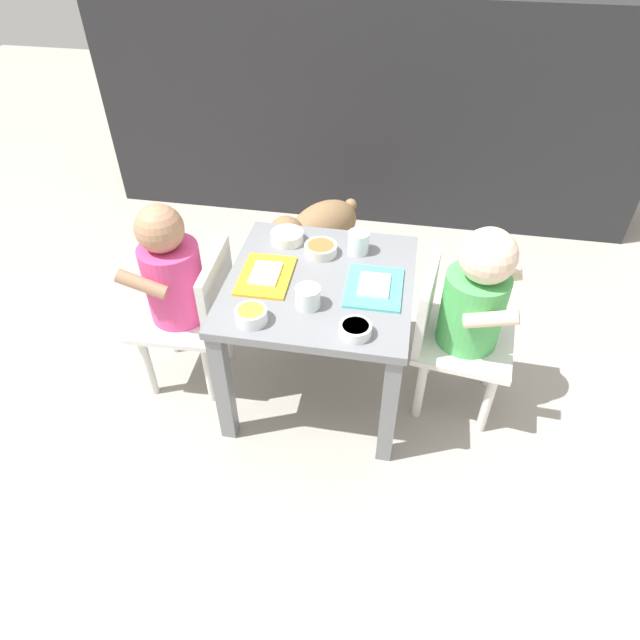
# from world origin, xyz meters

# --- Properties ---
(ground_plane) EXTENTS (7.00, 7.00, 0.00)m
(ground_plane) POSITION_xyz_m (0.00, 0.00, 0.00)
(ground_plane) COLOR #9E998E
(kitchen_cabinet_back) EXTENTS (2.39, 0.38, 0.95)m
(kitchen_cabinet_back) POSITION_xyz_m (0.00, 1.27, 0.48)
(kitchen_cabinet_back) COLOR #232326
(kitchen_cabinet_back) RESTS_ON ground
(dining_table) EXTENTS (0.53, 0.56, 0.44)m
(dining_table) POSITION_xyz_m (0.00, 0.00, 0.36)
(dining_table) COLOR slate
(dining_table) RESTS_ON ground
(seated_child_left) EXTENTS (0.29, 0.29, 0.64)m
(seated_child_left) POSITION_xyz_m (-0.43, -0.03, 0.40)
(seated_child_left) COLOR silver
(seated_child_left) RESTS_ON ground
(seated_child_right) EXTENTS (0.31, 0.31, 0.64)m
(seated_child_right) POSITION_xyz_m (0.43, 0.01, 0.40)
(seated_child_right) COLOR silver
(seated_child_right) RESTS_ON ground
(dog) EXTENTS (0.36, 0.42, 0.32)m
(dog) POSITION_xyz_m (-0.13, 0.63, 0.20)
(dog) COLOR olive
(dog) RESTS_ON ground
(food_tray_left) EXTENTS (0.15, 0.21, 0.02)m
(food_tray_left) POSITION_xyz_m (-0.16, -0.01, 0.44)
(food_tray_left) COLOR gold
(food_tray_left) RESTS_ON dining_table
(food_tray_right) EXTENTS (0.16, 0.20, 0.02)m
(food_tray_right) POSITION_xyz_m (0.16, -0.01, 0.44)
(food_tray_right) COLOR #4CC6BC
(food_tray_right) RESTS_ON dining_table
(water_cup_left) EXTENTS (0.07, 0.07, 0.06)m
(water_cup_left) POSITION_xyz_m (-0.01, -0.12, 0.46)
(water_cup_left) COLOR white
(water_cup_left) RESTS_ON dining_table
(water_cup_right) EXTENTS (0.06, 0.06, 0.07)m
(water_cup_right) POSITION_xyz_m (0.09, 0.16, 0.46)
(water_cup_right) COLOR white
(water_cup_right) RESTS_ON dining_table
(veggie_bowl_far) EXTENTS (0.08, 0.08, 0.04)m
(veggie_bowl_far) POSITION_xyz_m (-0.14, -0.21, 0.46)
(veggie_bowl_far) COLOR white
(veggie_bowl_far) RESTS_ON dining_table
(veggie_bowl_near) EXTENTS (0.10, 0.10, 0.03)m
(veggie_bowl_near) POSITION_xyz_m (-0.14, 0.18, 0.45)
(veggie_bowl_near) COLOR white
(veggie_bowl_near) RESTS_ON dining_table
(cereal_bowl_right_side) EXTENTS (0.08, 0.08, 0.03)m
(cereal_bowl_right_side) POSITION_xyz_m (0.13, -0.21, 0.45)
(cereal_bowl_right_side) COLOR white
(cereal_bowl_right_side) RESTS_ON dining_table
(cereal_bowl_left_side) EXTENTS (0.10, 0.10, 0.03)m
(cereal_bowl_left_side) POSITION_xyz_m (-0.02, 0.13, 0.45)
(cereal_bowl_left_side) COLOR silver
(cereal_bowl_left_side) RESTS_ON dining_table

